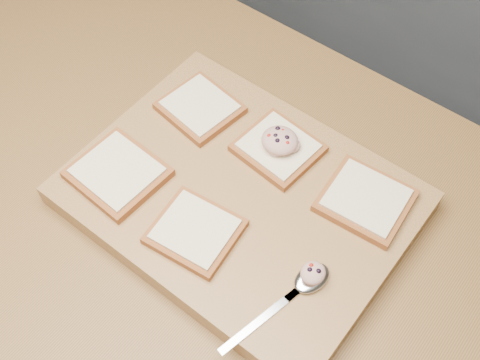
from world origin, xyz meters
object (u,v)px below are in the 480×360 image
object	(u,v)px
tuna_salad_dollop	(280,140)
spoon	(304,284)
cutting_board	(240,198)
bread_far_center	(278,148)

from	to	relation	value
tuna_salad_dollop	spoon	world-z (taller)	tuna_salad_dollop
tuna_salad_dollop	spoon	bearing A→B (deg)	-45.42
cutting_board	spoon	bearing A→B (deg)	-22.54
cutting_board	tuna_salad_dollop	xyz separation A→B (m)	(0.00, 0.09, 0.05)
tuna_salad_dollop	spoon	xyz separation A→B (m)	(0.16, -0.16, -0.02)
bread_far_center	tuna_salad_dollop	world-z (taller)	tuna_salad_dollop
bread_far_center	tuna_salad_dollop	xyz separation A→B (m)	(0.00, -0.00, 0.02)
cutting_board	bread_far_center	size ratio (longest dim) A/B	3.88
bread_far_center	tuna_salad_dollop	size ratio (longest dim) A/B	2.18
cutting_board	tuna_salad_dollop	bearing A→B (deg)	88.09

